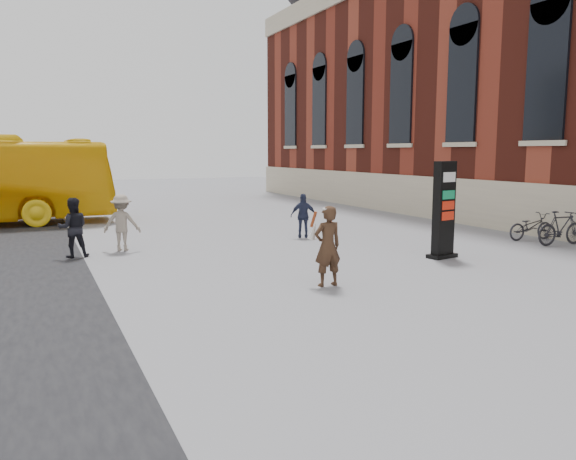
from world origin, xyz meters
name	(u,v)px	position (x,y,z in m)	size (l,w,h in m)	color
ground	(364,291)	(0.00, 0.00, 0.00)	(100.00, 100.00, 0.00)	#9E9EA3
info_pylon	(444,210)	(3.91, 2.24, 1.31)	(0.90, 0.56, 2.62)	black
woman	(327,245)	(-0.50, 0.71, 0.89)	(0.66, 0.59, 1.73)	#2F1F14
pedestrian_a	(73,228)	(-5.21, 6.51, 0.82)	(0.79, 0.62, 1.63)	black
pedestrian_b	(122,223)	(-3.85, 7.01, 0.82)	(1.06, 0.61, 1.64)	gray
pedestrian_c	(304,216)	(2.07, 7.07, 0.74)	(0.87, 0.36, 1.48)	#272D48
bike_5	(561,228)	(8.60, 2.34, 0.54)	(0.50, 1.79, 1.07)	#27272D
bike_6	(531,226)	(8.60, 3.50, 0.45)	(0.59, 1.69, 0.89)	#27272D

